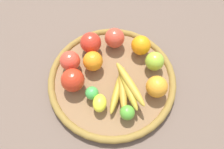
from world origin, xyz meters
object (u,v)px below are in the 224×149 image
at_px(lime_1, 127,113).
at_px(apple_0, 115,38).
at_px(orange_2, 93,61).
at_px(banana_bunch, 124,87).
at_px(apple_1, 70,61).
at_px(lime_0, 92,93).
at_px(lemon_0, 100,103).
at_px(apple_3, 73,80).
at_px(apple_4, 91,43).
at_px(orange_1, 157,86).
at_px(apple_2, 155,61).
at_px(orange_0, 141,45).

bearing_deg(lime_1, apple_0, 28.15).
xyz_separation_m(lime_1, orange_2, (0.13, 0.17, 0.01)).
distance_m(banana_bunch, apple_0, 0.20).
xyz_separation_m(lime_1, apple_1, (0.11, 0.25, 0.01)).
xyz_separation_m(lime_0, apple_1, (0.08, 0.12, 0.01)).
relative_size(lemon_0, apple_3, 0.77).
bearing_deg(lime_0, apple_3, 79.14).
distance_m(banana_bunch, apple_4, 0.21).
bearing_deg(orange_1, orange_2, 85.93).
bearing_deg(apple_1, lime_0, -125.07).
distance_m(orange_1, apple_4, 0.29).
xyz_separation_m(lime_0, apple_2, (0.18, -0.16, 0.01)).
height_order(apple_0, apple_3, apple_3).
relative_size(lime_0, lemon_0, 0.73).
bearing_deg(lime_1, lime_0, 79.67).
bearing_deg(apple_4, apple_0, -54.48).
bearing_deg(lime_1, banana_bunch, 25.42).
bearing_deg(apple_3, lime_1, -100.52).
bearing_deg(apple_1, apple_0, -37.03).
relative_size(apple_2, apple_1, 0.94).
relative_size(apple_0, apple_4, 0.96).
bearing_deg(banana_bunch, lemon_0, 144.76).
distance_m(lime_1, lime_0, 0.13).
xyz_separation_m(orange_2, banana_bunch, (-0.05, -0.13, -0.00)).
relative_size(lime_1, apple_3, 0.61).
bearing_deg(apple_0, banana_bunch, -150.67).
distance_m(lemon_0, apple_4, 0.23).
distance_m(lime_1, apple_3, 0.21).
height_order(lime_1, orange_2, orange_2).
height_order(banana_bunch, apple_1, apple_1).
height_order(orange_2, orange_1, orange_1).
distance_m(lime_1, lemon_0, 0.09).
bearing_deg(apple_4, banana_bunch, -125.46).
bearing_deg(orange_1, lemon_0, 126.74).
xyz_separation_m(orange_2, orange_1, (-0.02, -0.24, 0.00)).
relative_size(lime_0, orange_2, 0.64).
relative_size(orange_2, orange_0, 0.98).
distance_m(orange_2, apple_2, 0.22).
bearing_deg(orange_1, apple_4, 72.68).
distance_m(orange_1, lemon_0, 0.19).
bearing_deg(orange_2, lime_1, -127.62).
bearing_deg(apple_0, lime_1, -151.85).
bearing_deg(apple_3, apple_4, 1.71).
distance_m(apple_2, orange_1, 0.10).
bearing_deg(orange_2, apple_2, -69.40).
xyz_separation_m(banana_bunch, orange_0, (0.18, -0.00, 0.00)).
distance_m(apple_0, orange_0, 0.10).
bearing_deg(lime_0, apple_2, -41.08).
height_order(banana_bunch, orange_0, orange_0).
bearing_deg(lime_1, orange_0, 7.67).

